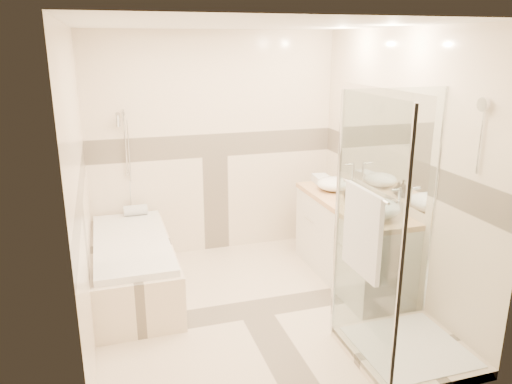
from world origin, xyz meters
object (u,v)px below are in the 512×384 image
object	(u,v)px
shower_enclosure	(394,296)
amenity_bottle_b	(349,193)
bathtub	(133,264)
vanity	(350,241)
vessel_sink_near	(333,184)
amenity_bottle_a	(353,193)
vessel_sink_far	(377,208)

from	to	relation	value
shower_enclosure	amenity_bottle_b	world-z (taller)	shower_enclosure
bathtub	amenity_bottle_b	xyz separation A→B (m)	(2.13, -0.30, 0.61)
vanity	vessel_sink_near	distance (m)	0.64
shower_enclosure	amenity_bottle_b	xyz separation A→B (m)	(0.27, 1.32, 0.41)
vessel_sink_near	amenity_bottle_a	bearing A→B (deg)	-90.00
amenity_bottle_b	amenity_bottle_a	bearing A→B (deg)	-90.00
vanity	amenity_bottle_b	bearing A→B (deg)	112.81
amenity_bottle_b	bathtub	bearing A→B (deg)	171.92
vanity	amenity_bottle_a	world-z (taller)	amenity_bottle_a
vessel_sink_near	amenity_bottle_b	xyz separation A→B (m)	(0.00, -0.36, -0.00)
vanity	vessel_sink_far	xyz separation A→B (m)	(-0.02, -0.49, 0.51)
bathtub	vessel_sink_far	bearing A→B (deg)	-21.51
vessel_sink_far	bathtub	bearing A→B (deg)	158.49
vanity	vessel_sink_far	size ratio (longest dim) A/B	3.87
shower_enclosure	amenity_bottle_b	size ratio (longest dim) A/B	14.81
vessel_sink_far	amenity_bottle_b	xyz separation A→B (m)	(0.00, 0.54, -0.01)
vessel_sink_near	amenity_bottle_b	distance (m)	0.36
vanity	vessel_sink_far	bearing A→B (deg)	-92.34
vanity	vessel_sink_far	distance (m)	0.71
bathtub	vanity	xyz separation A→B (m)	(2.15, -0.35, 0.12)
vanity	amenity_bottle_b	distance (m)	0.50
amenity_bottle_a	bathtub	bearing A→B (deg)	169.92
vanity	bathtub	bearing A→B (deg)	170.75
shower_enclosure	vessel_sink_near	xyz separation A→B (m)	(0.27, 1.67, 0.42)
vanity	vessel_sink_far	world-z (taller)	vessel_sink_far
bathtub	amenity_bottle_a	xyz separation A→B (m)	(2.13, -0.38, 0.63)
bathtub	shower_enclosure	bearing A→B (deg)	-41.10
bathtub	amenity_bottle_b	bearing A→B (deg)	-8.08
vanity	shower_enclosure	distance (m)	1.31
amenity_bottle_b	vanity	bearing A→B (deg)	-67.19
vessel_sink_near	shower_enclosure	bearing A→B (deg)	-99.26
bathtub	vanity	size ratio (longest dim) A/B	1.05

